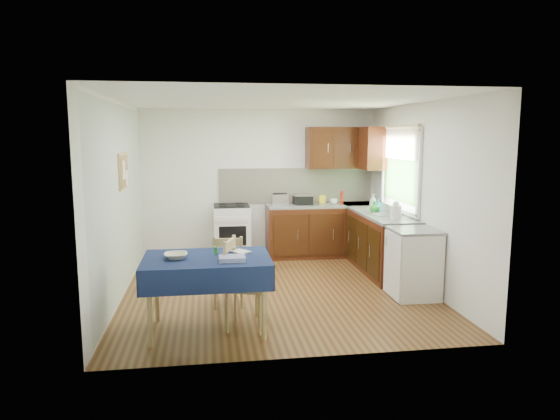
{
  "coord_description": "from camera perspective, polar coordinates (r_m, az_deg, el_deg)",
  "views": [
    {
      "loc": [
        -0.89,
        -6.43,
        2.06
      ],
      "look_at": [
        0.08,
        0.18,
        1.06
      ],
      "focal_mm": 32.0,
      "sensor_mm": 36.0,
      "label": 1
    }
  ],
  "objects": [
    {
      "name": "fridge",
      "position": [
        6.63,
        15.02,
        -5.91
      ],
      "size": [
        0.58,
        0.6,
        0.89
      ],
      "color": "white",
      "rests_on": "ground"
    },
    {
      "name": "wall_right",
      "position": [
        7.1,
        15.74,
        1.65
      ],
      "size": [
        0.02,
        4.2,
        2.5
      ],
      "primitive_type": "cube",
      "color": "white",
      "rests_on": "ground"
    },
    {
      "name": "dish_rack",
      "position": [
        7.49,
        12.14,
        -0.41
      ],
      "size": [
        0.37,
        0.28,
        0.18
      ],
      "rotation": [
        0.0,
        0.0,
        -0.02
      ],
      "color": "#949398",
      "rests_on": "worktop_right"
    },
    {
      "name": "window",
      "position": [
        7.7,
        13.55,
        5.24
      ],
      "size": [
        0.04,
        1.48,
        1.26
      ],
      "color": "#2F5924",
      "rests_on": "wall_right"
    },
    {
      "name": "soap_bottle_b",
      "position": [
        7.8,
        11.16,
        0.58
      ],
      "size": [
        0.12,
        0.12,
        0.21
      ],
      "primitive_type": "imported",
      "rotation": [
        0.0,
        0.0,
        1.88
      ],
      "color": "#2071BB",
      "rests_on": "worktop_right"
    },
    {
      "name": "wall_front",
      "position": [
        4.5,
        3.22,
        -1.87
      ],
      "size": [
        4.0,
        0.02,
        2.5
      ],
      "primitive_type": "cube",
      "color": "white",
      "rests_on": "ground"
    },
    {
      "name": "tea_towel",
      "position": [
        5.11,
        -5.49,
        -5.53
      ],
      "size": [
        0.26,
        0.21,
        0.05
      ],
      "primitive_type": "cube",
      "rotation": [
        0.0,
        0.0,
        -0.01
      ],
      "color": "navy",
      "rests_on": "dining_table"
    },
    {
      "name": "wall_back",
      "position": [
        8.62,
        -2.39,
        3.12
      ],
      "size": [
        4.0,
        0.02,
        2.5
      ],
      "primitive_type": "cube",
      "color": "white",
      "rests_on": "ground"
    },
    {
      "name": "chair_near",
      "position": [
        5.4,
        -4.32,
        -8.11
      ],
      "size": [
        0.55,
        0.55,
        0.98
      ],
      "rotation": [
        0.0,
        0.0,
        1.25
      ],
      "color": "tan",
      "rests_on": "ground"
    },
    {
      "name": "ceiling",
      "position": [
        6.51,
        -0.48,
        12.4
      ],
      "size": [
        4.0,
        4.2,
        0.02
      ],
      "primitive_type": "cube",
      "color": "white",
      "rests_on": "wall_back"
    },
    {
      "name": "kettle",
      "position": [
        7.14,
        13.1,
        -0.13
      ],
      "size": [
        0.15,
        0.15,
        0.26
      ],
      "color": "white",
      "rests_on": "worktop_right"
    },
    {
      "name": "sauce_bottle",
      "position": [
        8.53,
        7.09,
        1.41
      ],
      "size": [
        0.05,
        0.05,
        0.23
      ],
      "primitive_type": "cylinder",
      "color": "red",
      "rests_on": "worktop_back"
    },
    {
      "name": "yellow_packet",
      "position": [
        8.59,
        4.85,
        1.21
      ],
      "size": [
        0.12,
        0.09,
        0.14
      ],
      "primitive_type": "cube",
      "rotation": [
        0.0,
        0.0,
        0.2
      ],
      "color": "yellow",
      "rests_on": "worktop_back"
    },
    {
      "name": "base_cabinets",
      "position": [
        8.18,
        7.79,
        -3.06
      ],
      "size": [
        1.9,
        2.3,
        0.86
      ],
      "color": "#331709",
      "rests_on": "ground"
    },
    {
      "name": "cup",
      "position": [
        8.53,
        6.17,
        0.97
      ],
      "size": [
        0.16,
        0.16,
        0.09
      ],
      "primitive_type": "imported",
      "rotation": [
        0.0,
        0.0,
        0.44
      ],
      "color": "white",
      "rests_on": "worktop_back"
    },
    {
      "name": "wall_left",
      "position": [
        6.58,
        -17.99,
        1.03
      ],
      "size": [
        0.02,
        4.2,
        2.5
      ],
      "primitive_type": "cube",
      "color": "silver",
      "rests_on": "ground"
    },
    {
      "name": "plate_bowl",
      "position": [
        5.28,
        -11.82,
        -5.14
      ],
      "size": [
        0.24,
        0.24,
        0.06
      ],
      "primitive_type": "imported",
      "rotation": [
        0.0,
        0.0,
        0.02
      ],
      "color": "beige",
      "rests_on": "dining_table"
    },
    {
      "name": "corkboard",
      "position": [
        6.83,
        -17.47,
        4.26
      ],
      "size": [
        0.04,
        0.62,
        0.47
      ],
      "color": "tan",
      "rests_on": "wall_left"
    },
    {
      "name": "spice_jar",
      "position": [
        5.39,
        -7.37,
        -4.63
      ],
      "size": [
        0.04,
        0.04,
        0.08
      ],
      "primitive_type": "cylinder",
      "color": "green",
      "rests_on": "dining_table"
    },
    {
      "name": "splashback",
      "position": [
        8.7,
        1.89,
        2.84
      ],
      "size": [
        2.7,
        0.02,
        0.6
      ],
      "primitive_type": "cube",
      "color": "#F5E6D0",
      "rests_on": "wall_back"
    },
    {
      "name": "sandwich_press",
      "position": [
        8.47,
        2.6,
        1.24
      ],
      "size": [
        0.31,
        0.27,
        0.18
      ],
      "rotation": [
        0.0,
        0.0,
        0.37
      ],
      "color": "black",
      "rests_on": "worktop_back"
    },
    {
      "name": "stove",
      "position": [
        8.4,
        -5.54,
        -2.51
      ],
      "size": [
        0.6,
        0.61,
        0.92
      ],
      "color": "white",
      "rests_on": "ground"
    },
    {
      "name": "chair_far",
      "position": [
        6.08,
        -5.93,
        -6.68
      ],
      "size": [
        0.41,
        0.41,
        0.89
      ],
      "rotation": [
        0.0,
        0.0,
        3.08
      ],
      "color": "tan",
      "rests_on": "ground"
    },
    {
      "name": "worktop_right",
      "position": [
        7.63,
        11.6,
        -0.54
      ],
      "size": [
        0.6,
        1.7,
        0.04
      ],
      "primitive_type": "cube",
      "color": "slate",
      "rests_on": "base_cabinets"
    },
    {
      "name": "dining_table",
      "position": [
        5.31,
        -8.35,
        -6.46
      ],
      "size": [
        1.32,
        0.89,
        0.8
      ],
      "rotation": [
        0.0,
        0.0,
        -0.04
      ],
      "color": "#0E1A39",
      "rests_on": "ground"
    },
    {
      "name": "book",
      "position": [
        5.41,
        -5.14,
        -4.9
      ],
      "size": [
        0.24,
        0.25,
        0.02
      ],
      "primitive_type": "imported",
      "rotation": [
        0.0,
        0.0,
        0.66
      ],
      "color": "white",
      "rests_on": "dining_table"
    },
    {
      "name": "floor",
      "position": [
        6.81,
        -0.45,
        -9.08
      ],
      "size": [
        4.2,
        4.2,
        0.0
      ],
      "primitive_type": "plane",
      "color": "#472613",
      "rests_on": "ground"
    },
    {
      "name": "worktop_back",
      "position": [
        8.54,
        4.86,
        0.55
      ],
      "size": [
        1.9,
        0.6,
        0.04
      ],
      "primitive_type": "cube",
      "color": "slate",
      "rests_on": "base_cabinets"
    },
    {
      "name": "toaster",
      "position": [
        8.34,
        -0.03,
        1.19
      ],
      "size": [
        0.27,
        0.17,
        0.21
      ],
      "rotation": [
        0.0,
        0.0,
        0.2
      ],
      "color": "silver",
      "rests_on": "worktop_back"
    },
    {
      "name": "worktop_corner",
      "position": [
        8.71,
        9.03,
        0.63
      ],
      "size": [
        0.6,
        0.6,
        0.04
      ],
      "primitive_type": "cube",
      "color": "slate",
      "rests_on": "base_cabinets"
    },
    {
      "name": "upper_cabinets",
      "position": [
        8.58,
        8.06,
        7.04
      ],
      "size": [
        1.2,
        0.85,
        0.7
      ],
      "color": "#331709",
      "rests_on": "wall_back"
    },
    {
      "name": "soap_bottle_a",
      "position": [
        7.72,
        10.56,
        0.78
      ],
      "size": [
        0.14,
        0.14,
        0.28
      ],
      "primitive_type": "imported",
      "rotation": [
        0.0,
        0.0,
        0.33
      ],
      "color": "white",
      "rests_on": "worktop_right"
    },
    {
      "name": "soap_bottle_c",
      "position": [
        7.62,
        10.77,
        0.31
      ],
      "size": [
        0.15,
        0.15,
        0.19
      ],
      "primitive_type": "imported",
      "rotation": [
        0.0,
        0.0,
        3.16
      ],
      "color": "#238127",
      "rests_on": "worktop_right"
    }
  ]
}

